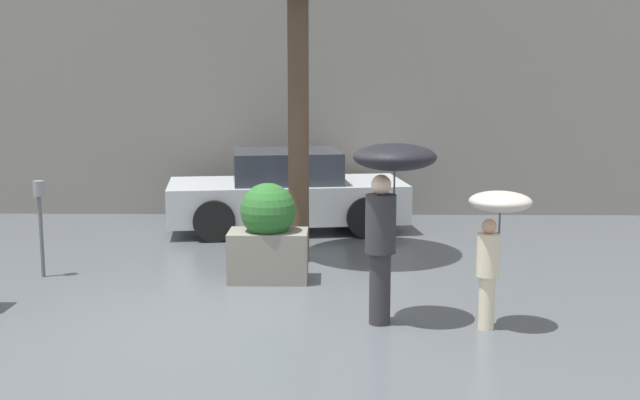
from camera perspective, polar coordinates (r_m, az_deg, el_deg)
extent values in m
plane|color=#51565B|center=(8.94, -7.37, -8.30)|extent=(40.00, 40.00, 0.00)
cube|color=gray|center=(14.99, -4.03, 10.44)|extent=(18.00, 0.30, 6.00)
cube|color=gray|center=(10.33, -3.69, -3.98)|extent=(1.01, 0.60, 0.65)
sphere|color=#286028|center=(10.21, -3.73, -0.76)|extent=(0.71, 0.71, 0.71)
cylinder|color=#2D2D33|center=(8.59, 4.28, -6.28)|extent=(0.23, 0.23, 0.78)
cylinder|color=#2D2D33|center=(8.43, 4.34, -1.70)|extent=(0.32, 0.32, 0.62)
sphere|color=beige|center=(8.36, 4.37, 1.09)|extent=(0.21, 0.21, 0.21)
cylinder|color=#4C4C51|center=(8.41, 5.30, 0.80)|extent=(0.02, 0.02, 0.67)
ellipsoid|color=black|center=(8.37, 5.34, 3.06)|extent=(0.87, 0.87, 0.28)
cylinder|color=beige|center=(8.61, 11.76, -7.14)|extent=(0.17, 0.17, 0.57)
cylinder|color=beige|center=(8.48, 11.87, -3.84)|extent=(0.24, 0.24, 0.45)
sphere|color=tan|center=(8.42, 11.94, -1.84)|extent=(0.15, 0.15, 0.15)
cylinder|color=#4C4C51|center=(8.45, 12.64, -1.90)|extent=(0.02, 0.02, 0.54)
ellipsoid|color=beige|center=(8.40, 12.70, -0.11)|extent=(0.64, 0.64, 0.21)
cube|color=#B7BCC1|center=(13.60, -2.39, 0.00)|extent=(4.14, 2.26, 0.63)
cube|color=#2D333D|center=(13.52, -2.40, 2.42)|extent=(1.96, 1.70, 0.53)
cylinder|color=black|center=(12.73, -7.54, -1.47)|extent=(0.69, 0.31, 0.67)
cylinder|color=black|center=(14.43, -7.51, -0.21)|extent=(0.69, 0.31, 0.67)
cylinder|color=black|center=(12.95, 3.34, -1.23)|extent=(0.69, 0.31, 0.67)
cylinder|color=black|center=(14.62, 2.11, -0.01)|extent=(0.69, 0.31, 0.67)
cylinder|color=brown|center=(11.14, -1.55, 5.60)|extent=(0.29, 0.29, 3.95)
cylinder|color=#595B60|center=(11.05, -19.20, -2.48)|extent=(0.05, 0.05, 1.07)
cylinder|color=gray|center=(10.95, -19.37, 0.78)|extent=(0.14, 0.14, 0.20)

